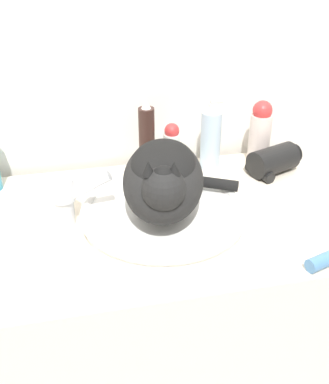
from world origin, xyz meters
TOP-DOWN VIEW (x-y plane):
  - wall_back at (0.00, 0.64)m, footprint 8.00×0.05m
  - vanity_counter at (0.00, 0.29)m, footprint 0.96×0.59m
  - sink_basin at (0.02, 0.27)m, footprint 0.40×0.40m
  - cat at (0.02, 0.26)m, footprint 0.33×0.34m
  - faucet at (-0.19, 0.31)m, footprint 0.14×0.06m
  - soap_pump_bottle at (0.22, 0.53)m, footprint 0.06×0.06m
  - deodorant_stick at (0.10, 0.53)m, footprint 0.05×0.05m
  - hairspray_can_black at (0.03, 0.53)m, footprint 0.04×0.04m
  - lotion_bottle_white at (0.37, 0.53)m, footprint 0.06×0.06m
  - hair_dryer at (0.38, 0.45)m, footprint 0.17×0.13m

SIDE VIEW (x-z plane):
  - vanity_counter at x=0.00m, z-range 0.00..0.86m
  - sink_basin at x=0.02m, z-range 0.86..0.91m
  - hair_dryer at x=0.38m, z-range 0.86..0.94m
  - deodorant_stick at x=0.10m, z-range 0.86..1.01m
  - faucet at x=-0.19m, z-range 0.87..1.01m
  - soap_pump_bottle at x=0.22m, z-range 0.85..1.05m
  - lotion_bottle_white at x=0.37m, z-range 0.86..1.05m
  - hairspray_can_black at x=0.03m, z-range 0.86..1.07m
  - cat at x=0.02m, z-range 0.90..1.08m
  - wall_back at x=0.00m, z-range 0.00..2.40m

